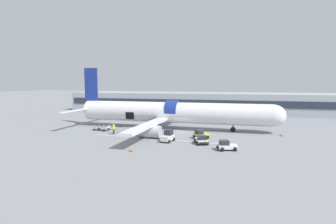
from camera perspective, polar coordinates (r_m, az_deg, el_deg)
The scene contains 18 objects.
ground_plane at distance 48.14m, azimuth 2.66°, elevation -4.30°, with size 500.00×500.00×0.00m, color gray.
apron_marking_line at distance 42.13m, azimuth -3.00°, elevation -5.81°, with size 21.72×1.59×0.01m.
terminal_strip at distance 81.70m, azimuth 8.34°, elevation 2.04°, with size 86.94×13.41×5.89m.
airplane at distance 50.81m, azimuth 0.47°, elevation -0.16°, with size 41.12×36.41×12.01m.
baggage_tug_lead at distance 39.87m, azimuth -0.05°, elevation -5.43°, with size 2.04×2.78×1.76m.
baggage_tug_mid at distance 38.66m, azimuth 7.30°, elevation -6.07°, with size 2.47×3.03×1.34m.
baggage_tug_rear at distance 42.37m, azimuth 7.15°, elevation -4.97°, with size 2.66×2.54×1.41m.
baggage_tug_spare at distance 35.63m, azimuth 12.62°, elevation -7.23°, with size 2.86×2.25×1.37m.
baggage_cart_loading at distance 47.15m, azimuth -8.42°, elevation -3.98°, with size 3.97×2.60×0.97m.
baggage_cart_queued at distance 50.78m, azimuth -14.25°, elevation -3.30°, with size 4.10×2.07×1.18m.
ground_crew_loader_a at distance 46.54m, azimuth -3.14°, elevation -3.63°, with size 0.50×0.51×1.58m.
ground_crew_loader_b at distance 46.68m, azimuth -11.74°, elevation -3.57°, with size 0.43×0.62×1.80m.
ground_crew_driver at distance 45.12m, azimuth -4.64°, elevation -3.89°, with size 0.58×0.48×1.66m.
ground_crew_supervisor at distance 44.24m, azimuth -6.32°, elevation -4.06°, with size 0.61×0.47×1.74m.
suitcase_on_tarmac_upright at distance 45.42m, azimuth -6.26°, elevation -4.54°, with size 0.47×0.37×0.76m.
safety_cone_nose at distance 48.01m, azimuth 23.47°, elevation -4.42°, with size 0.52×0.52×0.73m.
safety_cone_engine_left at distance 34.69m, azimuth -8.08°, elevation -7.92°, with size 0.48×0.48×0.71m.
safety_cone_wingtip at distance 42.86m, azimuth -2.41°, elevation -5.12°, with size 0.56×0.56×0.75m.
Camera 1 is at (10.97, -46.06, 8.75)m, focal length 28.00 mm.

